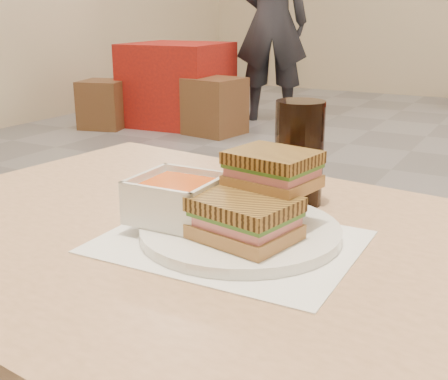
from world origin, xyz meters
The scene contains 11 objects.
main_table centered at (0.08, -2.00, 0.64)m, with size 1.27×0.83×0.75m.
tray_liner centered at (0.02, -2.00, 0.75)m, with size 0.33×0.26×0.00m.
plate centered at (0.02, -1.98, 0.76)m, with size 0.27×0.27×0.01m.
soup_bowl centered at (-0.06, -2.00, 0.79)m, with size 0.11×0.11×0.06m.
panini_lower centered at (0.05, -2.02, 0.79)m, with size 0.14×0.12×0.05m.
panini_upper centered at (0.06, -1.95, 0.84)m, with size 0.12×0.11×0.05m.
cola_glass centered at (0.04, -1.81, 0.83)m, with size 0.08×0.08×0.16m.
bg_table_0 centered at (-2.71, 1.95, 0.38)m, with size 0.92×0.92×0.75m.
bg_chair_0l centered at (-3.19, 1.44, 0.22)m, with size 0.48×0.48×0.43m.
bg_chair_0r centered at (-2.16, 1.70, 0.24)m, with size 0.49×0.49×0.49m.
patron_a centered at (-2.03, 2.56, 0.95)m, with size 0.81×0.69×1.89m.
Camera 1 is at (0.36, -2.62, 1.04)m, focal length 46.07 mm.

